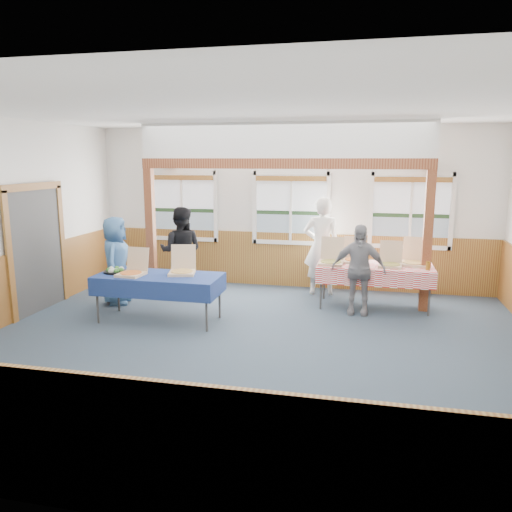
{
  "coord_description": "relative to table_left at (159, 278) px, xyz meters",
  "views": [
    {
      "loc": [
        1.49,
        -6.4,
        2.57
      ],
      "look_at": [
        -0.16,
        1.0,
        1.09
      ],
      "focal_mm": 35.0,
      "sensor_mm": 36.0,
      "label": 1
    }
  ],
  "objects": [
    {
      "name": "pizza_box_d",
      "position": [
        3.02,
        1.73,
        0.12
      ],
      "size": [
        0.42,
        0.5,
        0.43
      ],
      "rotation": [
        0.0,
        0.0,
        0.05
      ],
      "color": "tan",
      "rests_on": "table_right"
    },
    {
      "name": "cased_opening",
      "position": [
        -2.25,
        0.11,
        0.35
      ],
      "size": [
        0.06,
        1.3,
        2.1
      ],
      "primitive_type": "cube",
      "color": "#383838",
      "rests_on": "wall_left"
    },
    {
      "name": "drink_glass",
      "position": [
        4.22,
        1.28,
        0.13
      ],
      "size": [
        0.07,
        0.07,
        0.15
      ],
      "primitive_type": "cylinder",
      "color": "#915F18",
      "rests_on": "table_right"
    },
    {
      "name": "wainscot_back",
      "position": [
        1.71,
        2.68,
        -0.15
      ],
      "size": [
        7.98,
        0.05,
        1.1
      ],
      "primitive_type": "cube",
      "color": "brown",
      "rests_on": "floor"
    },
    {
      "name": "window_right",
      "position": [
        4.01,
        2.66,
        0.97
      ],
      "size": [
        1.56,
        0.1,
        1.46
      ],
      "color": "white",
      "rests_on": "wall_back"
    },
    {
      "name": "ceiling",
      "position": [
        1.71,
        -0.79,
        2.5
      ],
      "size": [
        8.0,
        8.0,
        0.0
      ],
      "primitive_type": "plane",
      "rotation": [
        3.14,
        0.0,
        0.0
      ],
      "color": "white",
      "rests_on": "wall_back"
    },
    {
      "name": "window_left",
      "position": [
        -0.59,
        2.66,
        0.97
      ],
      "size": [
        1.56,
        0.1,
        1.46
      ],
      "color": "white",
      "rests_on": "wall_back"
    },
    {
      "name": "pizza_box_a",
      "position": [
        -0.4,
        -0.11,
        0.12
      ],
      "size": [
        0.41,
        0.49,
        0.41
      ],
      "rotation": [
        0.0,
        0.0,
        -0.08
      ],
      "color": "tan",
      "rests_on": "table_left"
    },
    {
      "name": "cross_beam",
      "position": [
        1.71,
        1.51,
        1.79
      ],
      "size": [
        5.15,
        0.18,
        0.18
      ],
      "primitive_type": "cube",
      "color": "maroon",
      "rests_on": "post_left"
    },
    {
      "name": "veggie_tray",
      "position": [
        -0.75,
        0.0,
        0.08
      ],
      "size": [
        0.38,
        0.38,
        0.09
      ],
      "color": "black",
      "rests_on": "table_left"
    },
    {
      "name": "woman_black",
      "position": [
        -0.21,
        1.54,
        0.14
      ],
      "size": [
        0.9,
        0.74,
        1.69
      ],
      "primitive_type": "imported",
      "rotation": [
        0.0,
        0.0,
        3.27
      ],
      "color": "black",
      "rests_on": "floor"
    },
    {
      "name": "table_left",
      "position": [
        0.0,
        0.0,
        0.0
      ],
      "size": [
        2.11,
        1.22,
        0.76
      ],
      "rotation": [
        0.0,
        0.0,
        0.17
      ],
      "color": "#383838",
      "rests_on": "floor"
    },
    {
      "name": "window_mid",
      "position": [
        1.71,
        2.66,
        0.97
      ],
      "size": [
        1.56,
        0.1,
        1.46
      ],
      "color": "white",
      "rests_on": "wall_back"
    },
    {
      "name": "person_grey",
      "position": [
        3.1,
        1.09,
        0.06
      ],
      "size": [
        0.9,
        0.38,
        1.52
      ],
      "primitive_type": "imported",
      "rotation": [
        0.0,
        0.0,
        -0.02
      ],
      "color": "gray",
      "rests_on": "floor"
    },
    {
      "name": "pizza_box_b",
      "position": [
        0.34,
        0.16,
        0.12
      ],
      "size": [
        0.5,
        0.57,
        0.44
      ],
      "rotation": [
        0.0,
        0.0,
        0.24
      ],
      "color": "tan",
      "rests_on": "table_left"
    },
    {
      "name": "woman_white",
      "position": [
        2.38,
        2.19,
        0.23
      ],
      "size": [
        0.72,
        0.51,
        1.87
      ],
      "primitive_type": "imported",
      "rotation": [
        0.0,
        0.0,
        3.23
      ],
      "color": "white",
      "rests_on": "floor"
    },
    {
      "name": "wainscot_front",
      "position": [
        1.71,
        -4.27,
        -0.15
      ],
      "size": [
        7.98,
        0.05,
        1.1
      ],
      "primitive_type": "cube",
      "color": "brown",
      "rests_on": "floor"
    },
    {
      "name": "man_blue",
      "position": [
        -1.15,
        0.77,
        0.08
      ],
      "size": [
        0.66,
        0.86,
        1.57
      ],
      "primitive_type": "imported",
      "rotation": [
        0.0,
        0.0,
        1.8
      ],
      "color": "#3E699B",
      "rests_on": "floor"
    },
    {
      "name": "wall_back",
      "position": [
        1.71,
        2.71,
        0.9
      ],
      "size": [
        8.0,
        0.0,
        8.0
      ],
      "primitive_type": "plane",
      "rotation": [
        1.57,
        0.0,
        0.0
      ],
      "color": "silver",
      "rests_on": "floor"
    },
    {
      "name": "floor",
      "position": [
        1.71,
        -0.79,
        -0.7
      ],
      "size": [
        8.0,
        8.0,
        0.0
      ],
      "primitive_type": "plane",
      "color": "#293443",
      "rests_on": "ground"
    },
    {
      "name": "pizza_box_f",
      "position": [
        4.02,
        1.68,
        0.12
      ],
      "size": [
        0.49,
        0.57,
        0.46
      ],
      "rotation": [
        0.0,
        0.0,
        -0.15
      ],
      "color": "tan",
      "rests_on": "table_right"
    },
    {
      "name": "table_right",
      "position": [
        3.37,
        1.53,
        -0.0
      ],
      "size": [
        2.14,
        1.44,
        0.76
      ],
      "rotation": [
        0.0,
        0.0,
        0.3
      ],
      "color": "#383838",
      "rests_on": "floor"
    },
    {
      "name": "post_right",
      "position": [
        4.21,
        1.51,
        0.5
      ],
      "size": [
        0.15,
        0.15,
        2.4
      ],
      "primitive_type": "cube",
      "color": "maroon",
      "rests_on": "floor"
    },
    {
      "name": "pizza_box_e",
      "position": [
        3.62,
        1.46,
        0.12
      ],
      "size": [
        0.41,
        0.49,
        0.42
      ],
      "rotation": [
        0.0,
        0.0,
        -0.07
      ],
      "color": "tan",
      "rests_on": "table_right"
    },
    {
      "name": "pizza_box_c",
      "position": [
        2.62,
        1.44,
        0.12
      ],
      "size": [
        0.42,
        0.51,
        0.45
      ],
      "rotation": [
        0.0,
        0.0,
        -0.02
      ],
      "color": "tan",
      "rests_on": "table_right"
    },
    {
      "name": "post_left",
      "position": [
        -0.79,
        1.51,
        0.5
      ],
      "size": [
        0.15,
        0.15,
        2.4
      ],
      "primitive_type": "cube",
      "color": "maroon",
      "rests_on": "floor"
    },
    {
      "name": "wall_front",
      "position": [
        1.71,
        -4.29,
        0.9
      ],
      "size": [
        8.0,
        0.0,
        8.0
      ],
      "primitive_type": "plane",
      "rotation": [
        -1.57,
        0.0,
        0.0
      ],
      "color": "silver",
      "rests_on": "floor"
    },
    {
      "name": "wainscot_left",
      "position": [
        -2.27,
        -0.79,
        -0.15
      ],
      "size": [
        0.05,
        6.98,
        1.1
      ],
      "primitive_type": "cube",
      "color": "brown",
      "rests_on": "floor"
    }
  ]
}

